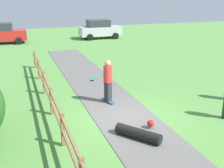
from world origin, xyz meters
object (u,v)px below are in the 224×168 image
(skater_riding, at_px, (108,79))
(parked_car_silver, at_px, (100,29))
(skateboard_loose, at_px, (94,78))
(skater_fallen, at_px, (139,133))
(parked_car_red, at_px, (2,33))

(skater_riding, xyz_separation_m, parked_car_silver, (4.85, 17.34, -0.11))
(skater_riding, relative_size, parked_car_silver, 0.44)
(skater_riding, xyz_separation_m, skateboard_loose, (0.37, 3.51, -0.98))
(skater_fallen, relative_size, parked_car_red, 0.35)
(skater_riding, bearing_deg, parked_car_silver, 74.37)
(skater_riding, distance_m, skater_fallen, 3.52)
(skater_fallen, distance_m, parked_car_silver, 21.33)
(skateboard_loose, height_order, parked_car_red, parked_car_red)
(parked_car_red, bearing_deg, skater_fallen, -77.75)
(parked_car_silver, relative_size, parked_car_red, 0.99)
(skater_riding, distance_m, skateboard_loose, 3.67)
(parked_car_silver, bearing_deg, skater_fallen, -103.27)
(skateboard_loose, height_order, parked_car_silver, parked_car_silver)
(skater_riding, xyz_separation_m, parked_car_red, (-4.55, 17.35, -0.11))
(skater_fallen, bearing_deg, parked_car_silver, 76.73)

